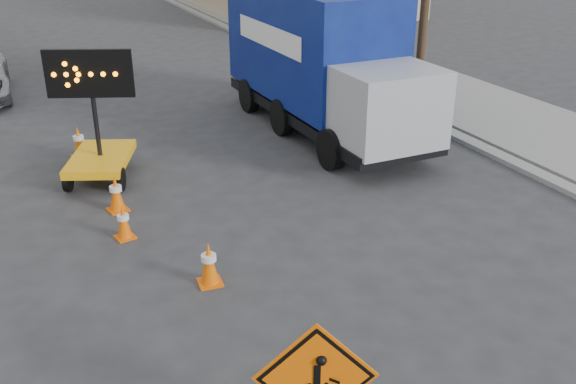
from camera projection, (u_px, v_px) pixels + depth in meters
ground at (358, 373)px, 8.57m from camera, size 100.00×100.00×0.00m
curb_right at (319, 71)px, 23.71m from camera, size 0.40×60.00×0.12m
sidewalk_right at (373, 65)px, 24.59m from camera, size 4.00×60.00×0.15m
arrow_board at (100, 151)px, 14.41m from camera, size 1.94×2.38×2.95m
box_truck at (320, 68)px, 17.14m from camera, size 2.59×7.96×3.78m
cone_a at (209, 263)px, 10.44m from camera, size 0.43×0.43×0.77m
cone_b at (123, 222)px, 11.90m from camera, size 0.40×0.40×0.68m
cone_c at (116, 193)px, 12.96m from camera, size 0.46×0.46×0.77m
cone_d at (79, 142)px, 15.71m from camera, size 0.45×0.45×0.79m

